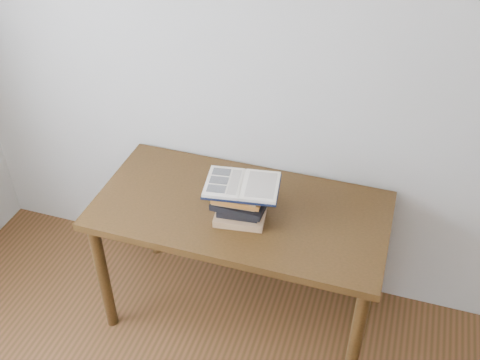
% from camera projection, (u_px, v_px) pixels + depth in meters
% --- Properties ---
extents(room_shell, '(3.54, 3.54, 2.62)m').
position_uv_depth(room_shell, '(20.00, 297.00, 1.08)').
color(room_shell, '#B0ADA6').
rests_on(room_shell, ground).
extents(desk, '(1.39, 0.69, 0.74)m').
position_uv_depth(desk, '(240.00, 223.00, 2.71)').
color(desk, '#442911').
rests_on(desk, ground).
extents(book_stack, '(0.26, 0.21, 0.18)m').
position_uv_depth(book_stack, '(239.00, 201.00, 2.54)').
color(book_stack, '#AB7658').
rests_on(book_stack, desk).
extents(open_book, '(0.36, 0.27, 0.03)m').
position_uv_depth(open_book, '(242.00, 185.00, 2.47)').
color(open_book, black).
rests_on(open_book, book_stack).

